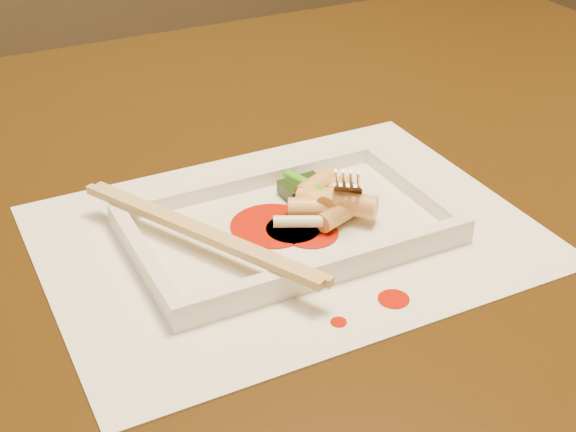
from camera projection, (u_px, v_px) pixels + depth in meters
name	position (u px, v px, depth m)	size (l,w,h in m)	color
table	(211.00, 285.00, 0.78)	(1.40, 0.90, 0.75)	black
placemat	(288.00, 235.00, 0.67)	(0.40, 0.30, 0.00)	white
sauce_splatter_a	(394.00, 299.00, 0.60)	(0.02, 0.02, 0.00)	#B31505
sauce_splatter_b	(339.00, 322.00, 0.57)	(0.01, 0.01, 0.00)	#B31505
plate_base	(288.00, 230.00, 0.67)	(0.26, 0.16, 0.01)	white
plate_rim_far	(251.00, 180.00, 0.72)	(0.26, 0.01, 0.01)	white
plate_rim_near	(332.00, 265.00, 0.61)	(0.26, 0.01, 0.01)	white
plate_rim_left	(144.00, 257.00, 0.62)	(0.01, 0.14, 0.01)	white
plate_rim_right	(413.00, 186.00, 0.71)	(0.01, 0.14, 0.01)	white
veg_piece	(303.00, 188.00, 0.71)	(0.04, 0.03, 0.01)	black
scallion_white	(298.00, 221.00, 0.65)	(0.01, 0.01, 0.04)	#EAEACC
scallion_green	(321.00, 191.00, 0.69)	(0.01, 0.01, 0.09)	#389317
chopstick_a	(195.00, 233.00, 0.63)	(0.01, 0.24, 0.01)	tan
chopstick_b	(204.00, 230.00, 0.63)	(0.01, 0.24, 0.01)	tan
fork	(353.00, 121.00, 0.67)	(0.09, 0.10, 0.14)	silver
sauce_blob_0	(293.00, 229.00, 0.66)	(0.05, 0.05, 0.00)	#B31505
sauce_blob_1	(272.00, 226.00, 0.67)	(0.07, 0.07, 0.00)	#B31505
sauce_blob_2	(311.00, 233.00, 0.66)	(0.05, 0.05, 0.00)	#B31505
rice_cake_0	(342.00, 196.00, 0.69)	(0.02, 0.02, 0.04)	#EABA6D
rice_cake_1	(316.00, 209.00, 0.67)	(0.02, 0.02, 0.05)	#EABA6D
rice_cake_2	(350.00, 203.00, 0.67)	(0.02, 0.02, 0.05)	#EABA6D
rice_cake_3	(342.00, 212.00, 0.67)	(0.02, 0.02, 0.05)	#EABA6D
rice_cake_4	(316.00, 186.00, 0.70)	(0.02, 0.02, 0.04)	#EABA6D
rice_cake_5	(336.00, 195.00, 0.68)	(0.02, 0.02, 0.04)	#EABA6D
rice_cake_6	(334.00, 203.00, 0.68)	(0.02, 0.02, 0.04)	#EABA6D
rice_cake_7	(326.00, 201.00, 0.68)	(0.02, 0.02, 0.05)	#EABA6D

